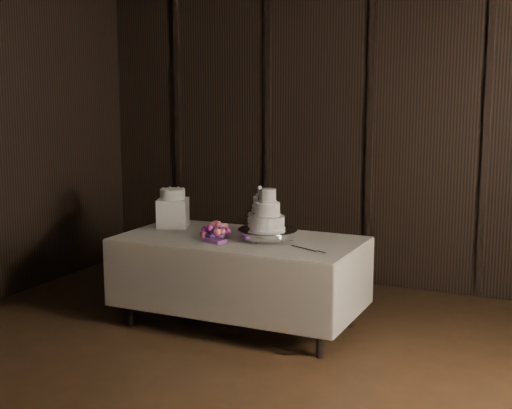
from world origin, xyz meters
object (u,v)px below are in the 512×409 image
object	(u,v)px
small_cake	(173,194)
bouquet	(216,232)
display_table	(240,278)
wedding_cake	(264,214)
box_pedestal	(173,213)
cake_stand	(267,235)

from	to	relation	value
small_cake	bouquet	bearing A→B (deg)	-26.69
display_table	bouquet	distance (m)	0.45
wedding_cake	small_cake	bearing A→B (deg)	167.28
bouquet	box_pedestal	world-z (taller)	box_pedestal
small_cake	wedding_cake	bearing A→B (deg)	-10.24
cake_stand	wedding_cake	size ratio (longest dim) A/B	1.46
cake_stand	box_pedestal	size ratio (longest dim) A/B	1.86
small_cake	cake_stand	bearing A→B (deg)	-9.22
wedding_cake	bouquet	xyz separation A→B (m)	(-0.37, -0.12, -0.16)
display_table	small_cake	xyz separation A→B (m)	(-0.75, 0.18, 0.64)
display_table	wedding_cake	bearing A→B (deg)	0.21
cake_stand	bouquet	world-z (taller)	bouquet
display_table	cake_stand	bearing A→B (deg)	3.44
wedding_cake	box_pedestal	xyz separation A→B (m)	(-0.97, 0.17, -0.10)
box_pedestal	display_table	bearing A→B (deg)	-13.24
box_pedestal	small_cake	distance (m)	0.17
display_table	small_cake	world-z (taller)	small_cake
wedding_cake	cake_stand	bearing A→B (deg)	27.27
box_pedestal	bouquet	bearing A→B (deg)	-26.69
display_table	small_cake	size ratio (longest dim) A/B	9.00
bouquet	box_pedestal	bearing A→B (deg)	153.31
bouquet	box_pedestal	xyz separation A→B (m)	(-0.59, 0.30, 0.06)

